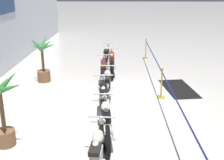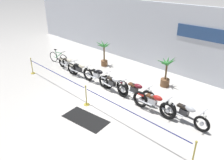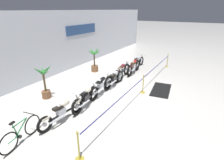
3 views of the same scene
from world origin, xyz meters
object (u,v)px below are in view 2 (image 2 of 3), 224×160
object	(u,v)px
motorcycle_silver_3	(113,84)
bicycle	(59,58)
motorcycle_silver_6	(185,114)
stanchion_mid_left	(86,98)
motorcycle_cream_0	(68,64)
potted_palm_right_of_row	(166,73)
floor_banner	(85,119)
motorcycle_red_5	(154,103)
potted_palm_left_of_row	(104,53)
stanchion_far_left	(68,82)
motorcycle_maroon_4	(135,91)
stanchion_mid_right	(193,158)
motorcycle_black_2	(97,76)
motorcycle_cream_1	(80,70)

from	to	relation	value
motorcycle_silver_3	bicycle	world-z (taller)	bicycle
motorcycle_silver_6	stanchion_mid_left	size ratio (longest dim) A/B	2.08
motorcycle_cream_0	potted_palm_right_of_row	bearing A→B (deg)	23.36
potted_palm_right_of_row	floor_banner	size ratio (longest dim) A/B	0.88
motorcycle_red_5	floor_banner	bearing A→B (deg)	-125.79
motorcycle_red_5	potted_palm_left_of_row	xyz separation A→B (m)	(-5.71, 2.38, 0.45)
motorcycle_silver_3	stanchion_far_left	world-z (taller)	stanchion_far_left
motorcycle_red_5	potted_palm_right_of_row	xyz separation A→B (m)	(-1.05, 2.64, 0.34)
potted_palm_right_of_row	stanchion_mid_left	distance (m)	4.65
motorcycle_silver_3	bicycle	bearing A→B (deg)	176.20
potted_palm_left_of_row	floor_banner	xyz separation A→B (m)	(3.92, -4.87, -0.93)
motorcycle_maroon_4	stanchion_mid_left	size ratio (longest dim) A/B	2.29
motorcycle_maroon_4	floor_banner	size ratio (longest dim) A/B	1.18
stanchion_mid_right	floor_banner	size ratio (longest dim) A/B	0.52
motorcycle_cream_0	stanchion_mid_right	world-z (taller)	stanchion_mid_right
potted_palm_left_of_row	stanchion_mid_left	xyz separation A→B (m)	(3.05, -4.09, -0.58)
motorcycle_red_5	motorcycle_silver_6	world-z (taller)	motorcycle_red_5
stanchion_mid_right	motorcycle_silver_6	bearing A→B (deg)	123.71
motorcycle_silver_3	floor_banner	world-z (taller)	motorcycle_silver_3
stanchion_mid_right	floor_banner	xyz separation A→B (m)	(-4.49, -0.78, -0.35)
potted_palm_right_of_row	stanchion_far_left	distance (m)	5.29
stanchion_far_left	floor_banner	bearing A→B (deg)	-18.92
stanchion_mid_left	floor_banner	world-z (taller)	stanchion_mid_left
motorcycle_maroon_4	motorcycle_red_5	world-z (taller)	motorcycle_maroon_4
motorcycle_silver_6	stanchion_far_left	xyz separation A→B (m)	(-5.45, -1.98, 0.28)
stanchion_far_left	potted_palm_right_of_row	bearing A→B (deg)	55.16
motorcycle_cream_0	motorcycle_black_2	world-z (taller)	motorcycle_black_2
motorcycle_black_2	potted_palm_right_of_row	xyz separation A→B (m)	(2.88, 2.46, 0.34)
motorcycle_silver_6	potted_palm_left_of_row	size ratio (longest dim) A/B	1.20
motorcycle_cream_1	motorcycle_red_5	bearing A→B (deg)	-0.42
motorcycle_silver_3	motorcycle_maroon_4	size ratio (longest dim) A/B	0.89
motorcycle_black_2	potted_palm_right_of_row	bearing A→B (deg)	40.55
motorcycle_silver_3	motorcycle_silver_6	size ratio (longest dim) A/B	0.98
motorcycle_silver_6	bicycle	distance (m)	9.75
motorcycle_cream_1	stanchion_mid_left	world-z (taller)	stanchion_mid_left
motorcycle_red_5	stanchion_far_left	world-z (taller)	stanchion_far_left
bicycle	stanchion_mid_right	distance (m)	11.29
bicycle	stanchion_mid_left	xyz separation A→B (m)	(5.71, -2.19, -0.03)
motorcycle_cream_1	stanchion_mid_right	bearing A→B (deg)	-12.14
motorcycle_silver_3	floor_banner	xyz separation A→B (m)	(0.85, -2.59, -0.47)
motorcycle_cream_1	stanchion_mid_right	size ratio (longest dim) A/B	2.07
bicycle	potted_palm_right_of_row	world-z (taller)	potted_palm_right_of_row
motorcycle_silver_3	motorcycle_silver_6	world-z (taller)	motorcycle_silver_3
motorcycle_red_5	potted_palm_left_of_row	bearing A→B (deg)	157.33
motorcycle_cream_1	floor_banner	bearing A→B (deg)	-35.07
motorcycle_cream_0	bicycle	distance (m)	1.63
motorcycle_cream_1	motorcycle_maroon_4	distance (m)	4.09
potted_palm_right_of_row	motorcycle_red_5	bearing A→B (deg)	-68.29
motorcycle_red_5	stanchion_mid_right	distance (m)	3.20
motorcycle_maroon_4	stanchion_mid_right	xyz separation A→B (m)	(4.00, -1.99, -0.13)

